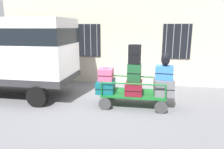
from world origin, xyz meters
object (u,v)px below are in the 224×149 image
(luggage_cart, at_px, (134,95))
(suitcase_midleft_top, at_px, (135,54))
(van, at_px, (12,49))
(backpack, at_px, (166,59))
(suitcase_left_middle, at_px, (106,74))
(suitcase_midleft_middle, at_px, (134,73))
(suitcase_center_bottom, at_px, (163,87))
(suitcase_left_bottom, at_px, (106,86))
(suitcase_midleft_bottom, at_px, (134,87))
(suitcase_center_middle, at_px, (164,72))

(luggage_cart, xyz_separation_m, suitcase_midleft_top, (0.00, 0.01, 1.39))
(van, height_order, backpack, van)
(suitcase_left_middle, xyz_separation_m, suitcase_midleft_middle, (0.96, -0.05, 0.10))
(suitcase_midleft_middle, xyz_separation_m, suitcase_midleft_top, (-0.00, 0.01, 0.62))
(van, bearing_deg, suitcase_midleft_middle, -4.36)
(suitcase_center_bottom, bearing_deg, suitcase_left_bottom, 178.68)
(suitcase_left_middle, xyz_separation_m, suitcase_midleft_top, (0.96, -0.03, 0.72))
(suitcase_midleft_bottom, bearing_deg, suitcase_midleft_top, 90.00)
(suitcase_center_bottom, bearing_deg, suitcase_midleft_top, 178.43)
(suitcase_midleft_bottom, bearing_deg, suitcase_left_middle, 176.52)
(suitcase_midleft_top, bearing_deg, backpack, -3.10)
(luggage_cart, xyz_separation_m, suitcase_left_middle, (-0.96, 0.04, 0.67))
(luggage_cart, relative_size, backpack, 4.92)
(suitcase_midleft_bottom, height_order, suitcase_center_bottom, suitcase_center_bottom)
(suitcase_left_middle, bearing_deg, suitcase_midleft_top, -1.98)
(suitcase_midleft_top, bearing_deg, suitcase_center_bottom, -1.57)
(suitcase_midleft_bottom, bearing_deg, suitcase_center_bottom, -0.06)
(suitcase_center_bottom, bearing_deg, suitcase_midleft_middle, 179.31)
(backpack, bearing_deg, suitcase_left_bottom, 177.90)
(suitcase_left_bottom, bearing_deg, suitcase_center_bottom, -1.32)
(luggage_cart, relative_size, suitcase_left_middle, 3.86)
(van, height_order, suitcase_midleft_top, van)
(suitcase_left_bottom, xyz_separation_m, suitcase_center_bottom, (1.92, -0.04, 0.07))
(suitcase_left_bottom, relative_size, backpack, 2.24)
(suitcase_midleft_bottom, xyz_separation_m, suitcase_center_bottom, (0.96, -0.00, 0.07))
(suitcase_center_middle, bearing_deg, van, 176.52)
(suitcase_left_bottom, xyz_separation_m, suitcase_midleft_middle, (0.96, -0.03, 0.50))
(van, distance_m, suitcase_center_bottom, 5.69)
(suitcase_midleft_bottom, relative_size, suitcase_center_middle, 1.54)
(suitcase_left_middle, relative_size, suitcase_midleft_middle, 0.92)
(van, height_order, luggage_cart, van)
(suitcase_midleft_top, bearing_deg, suitcase_midleft_bottom, -90.00)
(van, height_order, suitcase_center_bottom, van)
(suitcase_midleft_top, relative_size, backpack, 1.43)
(suitcase_midleft_middle, height_order, suitcase_center_bottom, suitcase_midleft_middle)
(luggage_cart, height_order, suitcase_midleft_top, suitcase_midleft_top)
(suitcase_left_middle, relative_size, suitcase_center_middle, 0.94)
(suitcase_left_bottom, xyz_separation_m, suitcase_center_middle, (1.92, -0.02, 0.55))
(van, xyz_separation_m, suitcase_midleft_top, (4.62, -0.34, -0.03))
(suitcase_left_bottom, relative_size, suitcase_left_middle, 1.76)
(suitcase_left_middle, xyz_separation_m, suitcase_center_bottom, (1.92, -0.06, -0.33))
(suitcase_midleft_middle, bearing_deg, luggage_cart, 90.00)
(suitcase_center_middle, bearing_deg, suitcase_midleft_top, 179.91)
(suitcase_left_middle, bearing_deg, suitcase_center_middle, -1.03)
(suitcase_center_middle, height_order, backpack, backpack)
(luggage_cart, relative_size, suitcase_center_middle, 3.62)
(suitcase_left_bottom, bearing_deg, suitcase_center_middle, -0.58)
(suitcase_midleft_middle, distance_m, backpack, 1.09)
(suitcase_midleft_middle, relative_size, suitcase_center_bottom, 0.83)
(suitcase_midleft_top, distance_m, suitcase_center_bottom, 1.42)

